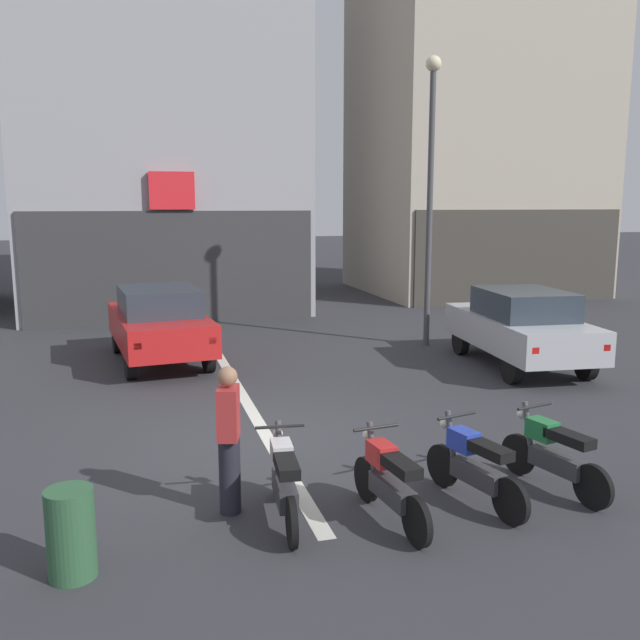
# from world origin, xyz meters

# --- Properties ---
(ground_plane) EXTENTS (120.00, 120.00, 0.00)m
(ground_plane) POSITION_xyz_m (0.00, 0.00, 0.00)
(ground_plane) COLOR #333338
(lane_centre_line) EXTENTS (0.20, 18.00, 0.01)m
(lane_centre_line) POSITION_xyz_m (0.00, 6.00, 0.00)
(lane_centre_line) COLOR silver
(lane_centre_line) RESTS_ON ground
(building_mid_block) EXTENTS (8.44, 9.30, 13.03)m
(building_mid_block) POSITION_xyz_m (-0.71, 14.98, 6.50)
(building_mid_block) COLOR #9E9EA3
(building_mid_block) RESTS_ON ground
(building_far_right) EXTENTS (8.08, 7.38, 21.33)m
(building_far_right) POSITION_xyz_m (10.98, 14.99, 10.65)
(building_far_right) COLOR #B2A893
(building_far_right) RESTS_ON ground
(car_red_crossing_near) EXTENTS (2.21, 4.27, 1.64)m
(car_red_crossing_near) POSITION_xyz_m (-1.30, 5.55, 0.89)
(car_red_crossing_near) COLOR black
(car_red_crossing_near) RESTS_ON ground
(car_silver_parked_kerbside) EXTENTS (2.13, 4.25, 1.64)m
(car_silver_parked_kerbside) POSITION_xyz_m (5.99, 3.12, 0.89)
(car_silver_parked_kerbside) COLOR black
(car_silver_parked_kerbside) RESTS_ON ground
(car_white_down_street) EXTENTS (2.15, 4.25, 1.64)m
(car_white_down_street) POSITION_xyz_m (1.17, 12.96, 0.89)
(car_white_down_street) COLOR black
(car_white_down_street) RESTS_ON ground
(street_lamp) EXTENTS (0.36, 0.36, 6.72)m
(street_lamp) POSITION_xyz_m (5.01, 5.67, 4.10)
(street_lamp) COLOR #47474C
(street_lamp) RESTS_ON ground
(motorcycle_white_row_leftmost) EXTENTS (0.55, 1.67, 0.98)m
(motorcycle_white_row_leftmost) POSITION_xyz_m (-0.33, -2.45, 0.46)
(motorcycle_white_row_leftmost) COLOR black
(motorcycle_white_row_leftmost) RESTS_ON ground
(motorcycle_red_row_left_mid) EXTENTS (0.55, 1.67, 0.98)m
(motorcycle_red_row_left_mid) POSITION_xyz_m (0.76, -2.77, 0.46)
(motorcycle_red_row_left_mid) COLOR black
(motorcycle_red_row_left_mid) RESTS_ON ground
(motorcycle_blue_row_centre) EXTENTS (0.58, 1.64, 0.98)m
(motorcycle_blue_row_centre) POSITION_xyz_m (1.85, -2.62, 0.46)
(motorcycle_blue_row_centre) COLOR black
(motorcycle_blue_row_centre) RESTS_ON ground
(motorcycle_green_row_right_mid) EXTENTS (0.58, 1.64, 0.98)m
(motorcycle_green_row_right_mid) POSITION_xyz_m (2.95, -2.53, 0.46)
(motorcycle_green_row_right_mid) COLOR black
(motorcycle_green_row_right_mid) RESTS_ON ground
(person_by_motorcycles) EXTENTS (0.31, 0.40, 1.67)m
(person_by_motorcycles) POSITION_xyz_m (-0.87, -2.09, 0.86)
(person_by_motorcycles) COLOR #23232D
(person_by_motorcycles) RESTS_ON ground
(trash_bin) EXTENTS (0.44, 0.44, 0.85)m
(trash_bin) POSITION_xyz_m (-2.46, -3.03, 0.42)
(trash_bin) COLOR #2D5938
(trash_bin) RESTS_ON ground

